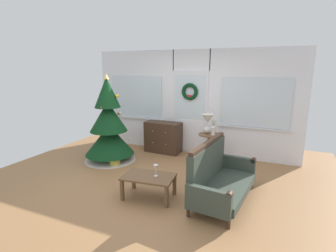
{
  "coord_description": "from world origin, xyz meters",
  "views": [
    {
      "loc": [
        2.01,
        -3.98,
        2.12
      ],
      "look_at": [
        0.05,
        0.55,
        1.0
      ],
      "focal_mm": 27.55,
      "sensor_mm": 36.0,
      "label": 1
    }
  ],
  "objects_px": {
    "settee_sofa": "(218,177)",
    "gift_box": "(115,162)",
    "coffee_table": "(149,179)",
    "wine_glass": "(156,168)",
    "dresser_cabinet": "(163,137)",
    "flower_vase": "(213,130)",
    "christmas_tree": "(109,128)",
    "side_table": "(209,142)",
    "table_lamp": "(208,121)"
  },
  "relations": [
    {
      "from": "side_table",
      "to": "table_lamp",
      "type": "distance_m",
      "value": 0.48
    },
    {
      "from": "table_lamp",
      "to": "settee_sofa",
      "type": "bearing_deg",
      "value": -68.99
    },
    {
      "from": "coffee_table",
      "to": "dresser_cabinet",
      "type": "bearing_deg",
      "value": 108.78
    },
    {
      "from": "wine_glass",
      "to": "settee_sofa",
      "type": "bearing_deg",
      "value": 21.62
    },
    {
      "from": "flower_vase",
      "to": "wine_glass",
      "type": "xyz_separation_m",
      "value": [
        -0.48,
        -1.9,
        -0.26
      ]
    },
    {
      "from": "christmas_tree",
      "to": "coffee_table",
      "type": "bearing_deg",
      "value": -36.58
    },
    {
      "from": "settee_sofa",
      "to": "table_lamp",
      "type": "distance_m",
      "value": 1.84
    },
    {
      "from": "settee_sofa",
      "to": "wine_glass",
      "type": "height_order",
      "value": "settee_sofa"
    },
    {
      "from": "settee_sofa",
      "to": "side_table",
      "type": "bearing_deg",
      "value": 109.6
    },
    {
      "from": "side_table",
      "to": "gift_box",
      "type": "xyz_separation_m",
      "value": [
        -1.85,
        -1.03,
        -0.39
      ]
    },
    {
      "from": "settee_sofa",
      "to": "gift_box",
      "type": "height_order",
      "value": "settee_sofa"
    },
    {
      "from": "coffee_table",
      "to": "gift_box",
      "type": "relative_size",
      "value": 5.23
    },
    {
      "from": "christmas_tree",
      "to": "gift_box",
      "type": "height_order",
      "value": "christmas_tree"
    },
    {
      "from": "settee_sofa",
      "to": "coffee_table",
      "type": "height_order",
      "value": "settee_sofa"
    },
    {
      "from": "flower_vase",
      "to": "gift_box",
      "type": "relative_size",
      "value": 2.06
    },
    {
      "from": "flower_vase",
      "to": "coffee_table",
      "type": "height_order",
      "value": "flower_vase"
    },
    {
      "from": "settee_sofa",
      "to": "wine_glass",
      "type": "relative_size",
      "value": 8.33
    },
    {
      "from": "table_lamp",
      "to": "flower_vase",
      "type": "xyz_separation_m",
      "value": [
        0.16,
        -0.1,
        -0.17
      ]
    },
    {
      "from": "christmas_tree",
      "to": "wine_glass",
      "type": "distance_m",
      "value": 2.17
    },
    {
      "from": "table_lamp",
      "to": "flower_vase",
      "type": "height_order",
      "value": "table_lamp"
    },
    {
      "from": "settee_sofa",
      "to": "flower_vase",
      "type": "height_order",
      "value": "flower_vase"
    },
    {
      "from": "side_table",
      "to": "flower_vase",
      "type": "relative_size",
      "value": 1.9
    },
    {
      "from": "settee_sofa",
      "to": "flower_vase",
      "type": "xyz_separation_m",
      "value": [
        -0.47,
        1.53,
        0.41
      ]
    },
    {
      "from": "wine_glass",
      "to": "christmas_tree",
      "type": "bearing_deg",
      "value": 146.11
    },
    {
      "from": "flower_vase",
      "to": "gift_box",
      "type": "bearing_deg",
      "value": -153.46
    },
    {
      "from": "table_lamp",
      "to": "gift_box",
      "type": "xyz_separation_m",
      "value": [
        -1.79,
        -1.07,
        -0.87
      ]
    },
    {
      "from": "christmas_tree",
      "to": "dresser_cabinet",
      "type": "relative_size",
      "value": 2.18
    },
    {
      "from": "coffee_table",
      "to": "gift_box",
      "type": "bearing_deg",
      "value": 144.31
    },
    {
      "from": "flower_vase",
      "to": "coffee_table",
      "type": "xyz_separation_m",
      "value": [
        -0.59,
        -1.95,
        -0.46
      ]
    },
    {
      "from": "dresser_cabinet",
      "to": "wine_glass",
      "type": "height_order",
      "value": "dresser_cabinet"
    },
    {
      "from": "gift_box",
      "to": "flower_vase",
      "type": "bearing_deg",
      "value": 26.54
    },
    {
      "from": "side_table",
      "to": "flower_vase",
      "type": "xyz_separation_m",
      "value": [
        0.1,
        -0.06,
        0.31
      ]
    },
    {
      "from": "settee_sofa",
      "to": "wine_glass",
      "type": "bearing_deg",
      "value": -158.38
    },
    {
      "from": "settee_sofa",
      "to": "side_table",
      "type": "relative_size",
      "value": 2.44
    },
    {
      "from": "christmas_tree",
      "to": "dresser_cabinet",
      "type": "height_order",
      "value": "christmas_tree"
    },
    {
      "from": "wine_glass",
      "to": "gift_box",
      "type": "bearing_deg",
      "value": 147.6
    },
    {
      "from": "christmas_tree",
      "to": "wine_glass",
      "type": "relative_size",
      "value": 10.22
    },
    {
      "from": "dresser_cabinet",
      "to": "flower_vase",
      "type": "relative_size",
      "value": 2.62
    },
    {
      "from": "christmas_tree",
      "to": "settee_sofa",
      "type": "height_order",
      "value": "christmas_tree"
    },
    {
      "from": "christmas_tree",
      "to": "flower_vase",
      "type": "bearing_deg",
      "value": 17.22
    },
    {
      "from": "dresser_cabinet",
      "to": "settee_sofa",
      "type": "bearing_deg",
      "value": -45.43
    },
    {
      "from": "flower_vase",
      "to": "christmas_tree",
      "type": "bearing_deg",
      "value": -162.78
    },
    {
      "from": "dresser_cabinet",
      "to": "coffee_table",
      "type": "relative_size",
      "value": 1.03
    },
    {
      "from": "flower_vase",
      "to": "dresser_cabinet",
      "type": "bearing_deg",
      "value": 166.55
    },
    {
      "from": "dresser_cabinet",
      "to": "settee_sofa",
      "type": "height_order",
      "value": "settee_sofa"
    },
    {
      "from": "dresser_cabinet",
      "to": "gift_box",
      "type": "relative_size",
      "value": 5.39
    },
    {
      "from": "settee_sofa",
      "to": "side_table",
      "type": "distance_m",
      "value": 1.69
    },
    {
      "from": "settee_sofa",
      "to": "flower_vase",
      "type": "bearing_deg",
      "value": 106.95
    },
    {
      "from": "dresser_cabinet",
      "to": "christmas_tree",
      "type": "bearing_deg",
      "value": -131.32
    },
    {
      "from": "coffee_table",
      "to": "gift_box",
      "type": "distance_m",
      "value": 1.69
    }
  ]
}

